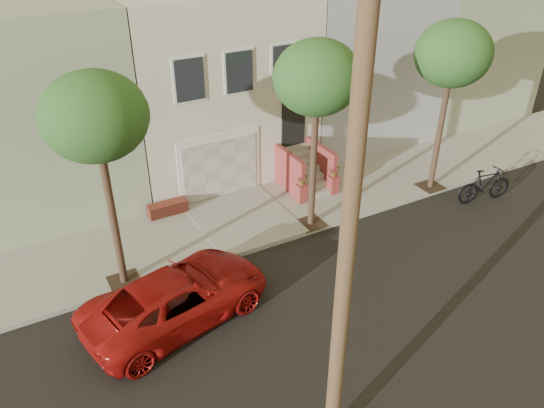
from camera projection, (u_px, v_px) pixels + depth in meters
ground at (354, 302)px, 15.00m from camera, size 90.00×90.00×0.00m
sidewalk at (265, 213)px, 18.99m from camera, size 40.00×3.70×0.15m
house_row at (197, 73)px, 21.55m from camera, size 33.10×11.70×7.00m
tree_left at (95, 118)px, 12.96m from camera, size 2.70×2.57×6.30m
tree_mid at (317, 79)px, 15.65m from camera, size 2.70×2.57×6.30m
tree_right at (453, 55)px, 17.93m from camera, size 2.70×2.57×6.30m
pickup_truck at (177, 297)px, 14.11m from camera, size 5.59×3.49×1.44m
motorcycle at (485, 185)px, 19.55m from camera, size 2.31×1.02×1.34m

